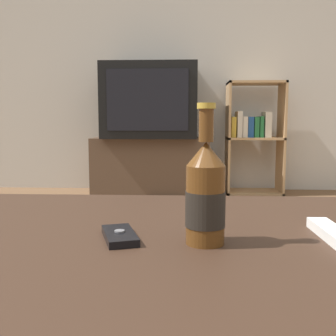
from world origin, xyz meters
TOP-DOWN VIEW (x-y plane):
  - back_wall at (0.00, 3.02)m, footprint 8.00×0.05m
  - coffee_table at (0.00, 0.00)m, footprint 1.07×0.85m
  - tv_stand at (-0.27, 2.76)m, footprint 1.02×0.39m
  - television at (-0.27, 2.75)m, footprint 0.80×0.59m
  - bookshelf at (0.63, 2.81)m, footprint 0.49×0.30m
  - beer_bottle at (0.08, -0.03)m, footprint 0.07×0.07m
  - cell_phone at (-0.08, -0.01)m, footprint 0.09×0.13m
  - remote_control at (0.31, -0.00)m, footprint 0.04×0.19m

SIDE VIEW (x-z plane):
  - tv_stand at x=-0.27m, z-range 0.00..0.50m
  - coffee_table at x=0.00m, z-range 0.16..0.58m
  - cell_phone at x=-0.08m, z-range 0.42..0.44m
  - remote_control at x=0.31m, z-range 0.43..0.45m
  - beer_bottle at x=0.08m, z-range 0.39..0.64m
  - bookshelf at x=0.63m, z-range 0.04..1.02m
  - television at x=-0.27m, z-range 0.50..1.13m
  - back_wall at x=0.00m, z-range 0.00..2.60m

